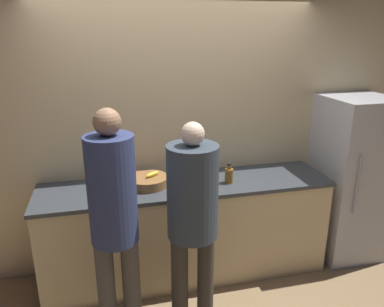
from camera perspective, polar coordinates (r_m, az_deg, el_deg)
name	(u,v)px	position (r m, az deg, el deg)	size (l,w,h in m)	color
ground_plane	(196,295)	(3.57, 0.61, -20.75)	(14.00, 14.00, 0.00)	#8C704C
wall_back	(178,135)	(3.58, -2.09, 2.89)	(5.20, 0.06, 2.60)	#D6BC8C
counter	(186,228)	(3.61, -0.86, -11.29)	(2.64, 0.68, 0.94)	beige
refrigerator	(351,178)	(4.13, 23.05, -3.45)	(0.65, 0.68, 1.65)	#B7B7BC
person_left	(114,214)	(2.64, -11.84, -9.04)	(0.33, 0.33, 1.79)	#4C4742
person_center	(193,210)	(2.76, 0.08, -8.55)	(0.37, 0.37, 1.66)	#38332D
fruit_bowl	(148,181)	(3.35, -6.78, -4.18)	(0.37, 0.37, 0.12)	brown
utensil_crock	(180,169)	(3.52, -1.81, -2.43)	(0.10, 0.10, 0.28)	#ADA393
bottle_amber	(229,175)	(3.39, 5.65, -3.28)	(0.08, 0.08, 0.19)	brown
bottle_green	(202,172)	(3.38, 1.58, -2.89)	(0.07, 0.07, 0.24)	#236033
cup_white	(107,183)	(3.38, -12.89, -4.41)	(0.09, 0.09, 0.08)	white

